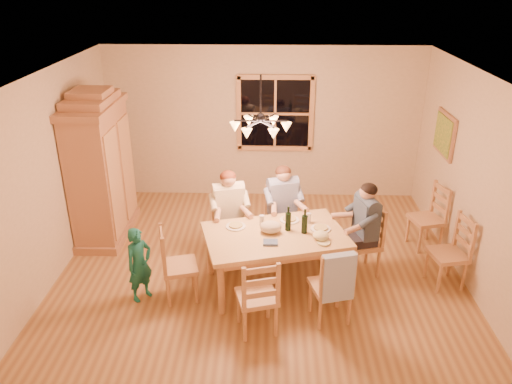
{
  "coord_description": "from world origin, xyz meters",
  "views": [
    {
      "loc": [
        0.13,
        -5.99,
        3.86
      ],
      "look_at": [
        -0.06,
        0.1,
        1.12
      ],
      "focal_mm": 35.0,
      "sensor_mm": 36.0,
      "label": 1
    }
  ],
  "objects_px": {
    "adult_woman": "(229,204)",
    "adult_plaid_man": "(283,198)",
    "chair_near_left": "(257,308)",
    "dining_table": "(275,241)",
    "wine_bottle_b": "(305,221)",
    "chair_spare_front": "(446,264)",
    "chair_far_right": "(282,231)",
    "chair_spare_back": "(425,228)",
    "wine_bottle_a": "(288,219)",
    "chair_near_right": "(330,297)",
    "armoire": "(101,171)",
    "chair_end_right": "(361,253)",
    "child": "(140,264)",
    "chair_far_left": "(230,238)",
    "chair_end_left": "(181,277)",
    "chandelier": "(261,125)",
    "adult_slate_man": "(365,218)"
  },
  "relations": [
    {
      "from": "chair_far_left",
      "to": "chair_spare_front",
      "type": "xyz_separation_m",
      "value": [
        2.9,
        -0.63,
        0.0
      ]
    },
    {
      "from": "chair_far_left",
      "to": "wine_bottle_a",
      "type": "distance_m",
      "value": 1.18
    },
    {
      "from": "chair_far_left",
      "to": "chair_end_right",
      "type": "xyz_separation_m",
      "value": [
        1.84,
        -0.37,
        0.0
      ]
    },
    {
      "from": "chair_near_left",
      "to": "adult_woman",
      "type": "relative_size",
      "value": 1.13
    },
    {
      "from": "adult_slate_man",
      "to": "chair_spare_front",
      "type": "distance_m",
      "value": 1.22
    },
    {
      "from": "chair_near_left",
      "to": "dining_table",
      "type": "bearing_deg",
      "value": 62.1
    },
    {
      "from": "chair_end_right",
      "to": "child",
      "type": "height_order",
      "value": "same"
    },
    {
      "from": "wine_bottle_b",
      "to": "chair_spare_back",
      "type": "bearing_deg",
      "value": 28.39
    },
    {
      "from": "adult_woman",
      "to": "chair_far_left",
      "type": "bearing_deg",
      "value": 180.0
    },
    {
      "from": "chair_far_right",
      "to": "chair_end_left",
      "type": "xyz_separation_m",
      "value": [
        -1.3,
        -1.22,
        0.0
      ]
    },
    {
      "from": "chandelier",
      "to": "wine_bottle_b",
      "type": "xyz_separation_m",
      "value": [
        0.57,
        -0.36,
        -1.15
      ]
    },
    {
      "from": "chair_far_right",
      "to": "chair_spare_back",
      "type": "height_order",
      "value": "same"
    },
    {
      "from": "chandelier",
      "to": "adult_slate_man",
      "type": "height_order",
      "value": "chandelier"
    },
    {
      "from": "child",
      "to": "armoire",
      "type": "bearing_deg",
      "value": 68.64
    },
    {
      "from": "chair_far_right",
      "to": "chair_near_right",
      "type": "bearing_deg",
      "value": 93.37
    },
    {
      "from": "chandelier",
      "to": "chair_spare_back",
      "type": "xyz_separation_m",
      "value": [
        2.45,
        0.66,
        -1.77
      ]
    },
    {
      "from": "armoire",
      "to": "adult_woman",
      "type": "relative_size",
      "value": 2.63
    },
    {
      "from": "wine_bottle_b",
      "to": "child",
      "type": "height_order",
      "value": "wine_bottle_b"
    },
    {
      "from": "chair_far_left",
      "to": "adult_woman",
      "type": "bearing_deg",
      "value": 180.0
    },
    {
      "from": "chair_far_left",
      "to": "chair_far_right",
      "type": "distance_m",
      "value": 0.79
    },
    {
      "from": "chandelier",
      "to": "adult_slate_man",
      "type": "bearing_deg",
      "value": -3.14
    },
    {
      "from": "child",
      "to": "chair_spare_front",
      "type": "height_order",
      "value": "same"
    },
    {
      "from": "adult_woman",
      "to": "adult_plaid_man",
      "type": "height_order",
      "value": "same"
    },
    {
      "from": "child",
      "to": "adult_woman",
      "type": "bearing_deg",
      "value": -5.4
    },
    {
      "from": "chandelier",
      "to": "child",
      "type": "height_order",
      "value": "chandelier"
    },
    {
      "from": "chandelier",
      "to": "wine_bottle_a",
      "type": "height_order",
      "value": "chandelier"
    },
    {
      "from": "chair_far_right",
      "to": "child",
      "type": "xyz_separation_m",
      "value": [
        -1.8,
        -1.25,
        0.19
      ]
    },
    {
      "from": "chair_end_right",
      "to": "chair_far_right",
      "type": "bearing_deg",
      "value": 46.64
    },
    {
      "from": "wine_bottle_b",
      "to": "chair_near_right",
      "type": "bearing_deg",
      "value": -69.19
    },
    {
      "from": "armoire",
      "to": "adult_plaid_man",
      "type": "relative_size",
      "value": 2.63
    },
    {
      "from": "adult_woman",
      "to": "chair_end_left",
      "type": "bearing_deg",
      "value": 46.74
    },
    {
      "from": "chair_near_right",
      "to": "chandelier",
      "type": "bearing_deg",
      "value": 112.61
    },
    {
      "from": "armoire",
      "to": "child",
      "type": "relative_size",
      "value": 2.33
    },
    {
      "from": "child",
      "to": "chandelier",
      "type": "bearing_deg",
      "value": -23.67
    },
    {
      "from": "chair_near_left",
      "to": "chair_far_left",
      "type": "bearing_deg",
      "value": 90.0
    },
    {
      "from": "chair_near_right",
      "to": "wine_bottle_b",
      "type": "bearing_deg",
      "value": 95.53
    },
    {
      "from": "chair_far_left",
      "to": "child",
      "type": "distance_m",
      "value": 1.49
    },
    {
      "from": "chair_far_right",
      "to": "adult_slate_man",
      "type": "relative_size",
      "value": 1.13
    },
    {
      "from": "dining_table",
      "to": "adult_woman",
      "type": "relative_size",
      "value": 2.29
    },
    {
      "from": "armoire",
      "to": "adult_woman",
      "type": "bearing_deg",
      "value": -17.52
    },
    {
      "from": "adult_plaid_man",
      "to": "child",
      "type": "bearing_deg",
      "value": 19.62
    },
    {
      "from": "wine_bottle_a",
      "to": "chair_near_right",
      "type": "bearing_deg",
      "value": -58.8
    },
    {
      "from": "chair_end_right",
      "to": "wine_bottle_a",
      "type": "relative_size",
      "value": 3.0
    },
    {
      "from": "chair_far_right",
      "to": "chair_spare_back",
      "type": "distance_m",
      "value": 2.14
    },
    {
      "from": "wine_bottle_a",
      "to": "child",
      "type": "relative_size",
      "value": 0.33
    },
    {
      "from": "adult_slate_man",
      "to": "adult_plaid_man",
      "type": "bearing_deg",
      "value": 46.64
    },
    {
      "from": "wine_bottle_b",
      "to": "chair_spare_front",
      "type": "xyz_separation_m",
      "value": [
        1.88,
        0.02,
        -0.62
      ]
    },
    {
      "from": "chair_near_left",
      "to": "chair_end_right",
      "type": "relative_size",
      "value": 1.0
    },
    {
      "from": "chair_far_right",
      "to": "adult_plaid_man",
      "type": "bearing_deg",
      "value": 56.29
    },
    {
      "from": "chair_near_left",
      "to": "chair_near_right",
      "type": "bearing_deg",
      "value": -0.0
    }
  ]
}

